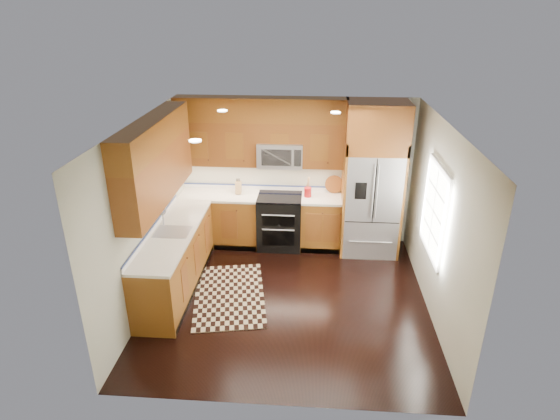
# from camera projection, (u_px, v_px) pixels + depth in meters

# --- Properties ---
(ground) EXTENTS (4.00, 4.00, 0.00)m
(ground) POSITION_uv_depth(u_px,v_px,m) (288.00, 299.00, 6.88)
(ground) COLOR black
(ground) RESTS_ON ground
(wall_back) EXTENTS (4.00, 0.02, 2.60)m
(wall_back) POSITION_uv_depth(u_px,v_px,m) (295.00, 171.00, 8.18)
(wall_back) COLOR #B9BCA9
(wall_back) RESTS_ON ground
(wall_left) EXTENTS (0.02, 4.00, 2.60)m
(wall_left) POSITION_uv_depth(u_px,v_px,m) (145.00, 214.00, 6.49)
(wall_left) COLOR #B9BCA9
(wall_left) RESTS_ON ground
(wall_right) EXTENTS (0.02, 4.00, 2.60)m
(wall_right) POSITION_uv_depth(u_px,v_px,m) (439.00, 224.00, 6.21)
(wall_right) COLOR #B9BCA9
(wall_right) RESTS_ON ground
(window) EXTENTS (0.04, 1.10, 1.30)m
(window) POSITION_uv_depth(u_px,v_px,m) (434.00, 211.00, 6.36)
(window) COLOR white
(window) RESTS_ON ground
(base_cabinets) EXTENTS (2.85, 3.00, 0.90)m
(base_cabinets) POSITION_uv_depth(u_px,v_px,m) (216.00, 241.00, 7.60)
(base_cabinets) COLOR brown
(base_cabinets) RESTS_ON ground
(countertop) EXTENTS (2.86, 3.01, 0.04)m
(countertop) POSITION_uv_depth(u_px,v_px,m) (225.00, 212.00, 7.51)
(countertop) COLOR white
(countertop) RESTS_ON base_cabinets
(upper_cabinets) EXTENTS (2.85, 3.00, 1.15)m
(upper_cabinets) POSITION_uv_depth(u_px,v_px,m) (218.00, 144.00, 7.13)
(upper_cabinets) COLOR brown
(upper_cabinets) RESTS_ON ground
(range) EXTENTS (0.76, 0.67, 0.95)m
(range) POSITION_uv_depth(u_px,v_px,m) (280.00, 222.00, 8.23)
(range) COLOR black
(range) RESTS_ON ground
(microwave) EXTENTS (0.76, 0.40, 0.42)m
(microwave) POSITION_uv_depth(u_px,v_px,m) (280.00, 154.00, 7.86)
(microwave) COLOR #B2B2B7
(microwave) RESTS_ON ground
(refrigerator) EXTENTS (0.98, 0.75, 2.60)m
(refrigerator) POSITION_uv_depth(u_px,v_px,m) (373.00, 180.00, 7.75)
(refrigerator) COLOR #B2B2B7
(refrigerator) RESTS_ON ground
(sink_faucet) EXTENTS (0.54, 0.44, 0.37)m
(sink_faucet) POSITION_uv_depth(u_px,v_px,m) (171.00, 228.00, 6.80)
(sink_faucet) COLOR #B2B2B7
(sink_faucet) RESTS_ON countertop
(rug) EXTENTS (1.29, 1.84, 0.01)m
(rug) POSITION_uv_depth(u_px,v_px,m) (229.00, 295.00, 6.96)
(rug) COLOR black
(rug) RESTS_ON ground
(knife_block) EXTENTS (0.11, 0.14, 0.27)m
(knife_block) POSITION_uv_depth(u_px,v_px,m) (238.00, 187.00, 8.14)
(knife_block) COLOR #AA8653
(knife_block) RESTS_ON countertop
(utensil_crock) EXTENTS (0.15, 0.15, 0.35)m
(utensil_crock) POSITION_uv_depth(u_px,v_px,m) (308.00, 190.00, 8.00)
(utensil_crock) COLOR #A81417
(utensil_crock) RESTS_ON countertop
(cutting_board) EXTENTS (0.33, 0.33, 0.02)m
(cutting_board) POSITION_uv_depth(u_px,v_px,m) (334.00, 192.00, 8.22)
(cutting_board) COLOR brown
(cutting_board) RESTS_ON countertop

